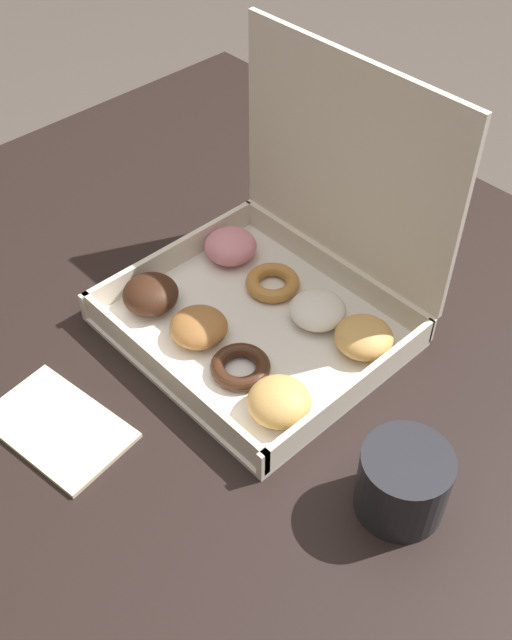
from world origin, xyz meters
The scene contains 5 objects.
ground_plane centered at (0.00, 0.00, 0.00)m, with size 8.00×8.00×0.00m, color #564C44.
dining_table centered at (0.00, 0.00, 0.68)m, with size 1.25×0.98×0.77m.
donut_box centered at (-0.02, 0.04, 0.83)m, with size 0.33×0.30×0.32m.
coffee_mug centered at (0.27, -0.06, 0.81)m, with size 0.09×0.09×0.08m.
paper_napkin centered at (-0.05, -0.26, 0.77)m, with size 0.18×0.12×0.01m.
Camera 1 is at (0.47, -0.45, 1.45)m, focal length 42.00 mm.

